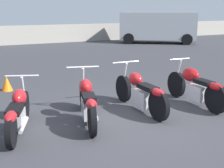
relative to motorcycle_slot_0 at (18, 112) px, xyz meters
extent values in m
plane|color=#38383D|center=(2.05, -0.42, -0.40)|extent=(60.00, 60.00, 0.00)
cube|color=#9E998E|center=(2.05, 14.94, 0.21)|extent=(40.00, 0.04, 1.22)
cylinder|color=black|center=(0.27, 0.72, -0.11)|extent=(0.30, 0.58, 0.58)
cylinder|color=black|center=(-0.24, -0.62, -0.11)|extent=(0.30, 0.58, 0.58)
cube|color=silver|center=(-0.01, -0.02, -0.14)|extent=(0.37, 0.56, 0.32)
ellipsoid|color=red|center=(0.08, 0.21, 0.21)|extent=(0.42, 0.56, 0.31)
cube|color=black|center=(-0.10, -0.25, 0.13)|extent=(0.43, 0.62, 0.10)
ellipsoid|color=red|center=(-0.23, -0.58, 0.12)|extent=(0.35, 0.48, 0.16)
cylinder|color=silver|center=(0.24, 0.62, 0.53)|extent=(0.63, 0.27, 0.04)
cylinder|color=silver|center=(0.26, 0.67, 0.21)|extent=(0.14, 0.25, 0.62)
cylinder|color=silver|center=(0.05, -0.20, -0.20)|extent=(0.32, 0.69, 0.07)
cylinder|color=black|center=(1.58, 0.71, -0.08)|extent=(0.28, 0.65, 0.65)
cylinder|color=black|center=(1.13, -0.79, -0.08)|extent=(0.28, 0.65, 0.65)
cube|color=silver|center=(1.33, -0.11, -0.11)|extent=(0.35, 0.60, 0.36)
ellipsoid|color=red|center=(1.41, 0.14, 0.28)|extent=(0.38, 0.50, 0.31)
cube|color=black|center=(1.26, -0.37, 0.20)|extent=(0.37, 0.53, 0.10)
ellipsoid|color=red|center=(1.15, -0.74, 0.18)|extent=(0.32, 0.48, 0.16)
cylinder|color=silver|center=(1.55, 0.62, 0.60)|extent=(0.69, 0.24, 0.04)
cylinder|color=silver|center=(1.57, 0.66, 0.26)|extent=(0.12, 0.26, 0.66)
cylinder|color=silver|center=(1.40, -0.30, -0.17)|extent=(0.26, 0.66, 0.07)
cylinder|color=black|center=(2.71, 0.84, -0.08)|extent=(0.12, 0.65, 0.65)
cylinder|color=black|center=(2.66, -0.69, -0.08)|extent=(0.12, 0.65, 0.65)
cube|color=silver|center=(2.68, 0.00, -0.11)|extent=(0.22, 0.56, 0.36)
ellipsoid|color=red|center=(2.69, 0.26, 0.28)|extent=(0.27, 0.45, 0.30)
cube|color=black|center=(2.67, -0.26, 0.20)|extent=(0.26, 0.57, 0.10)
ellipsoid|color=red|center=(2.66, -0.65, 0.18)|extent=(0.21, 0.45, 0.16)
cylinder|color=silver|center=(2.70, 0.74, 0.60)|extent=(0.68, 0.06, 0.04)
cylinder|color=silver|center=(2.71, 0.79, 0.26)|extent=(0.06, 0.26, 0.66)
cylinder|color=silver|center=(2.79, -0.16, -0.17)|extent=(0.09, 0.75, 0.07)
cylinder|color=black|center=(4.13, 0.57, -0.07)|extent=(0.14, 0.66, 0.66)
cylinder|color=black|center=(4.04, -0.90, -0.07)|extent=(0.14, 0.66, 0.66)
cube|color=silver|center=(4.08, -0.24, -0.10)|extent=(0.23, 0.54, 0.36)
ellipsoid|color=#AD1419|center=(4.09, 0.01, 0.29)|extent=(0.32, 0.56, 0.33)
cube|color=black|center=(4.06, -0.49, 0.21)|extent=(0.27, 0.52, 0.10)
ellipsoid|color=#AD1419|center=(4.04, -0.85, 0.19)|extent=(0.23, 0.45, 0.16)
cylinder|color=silver|center=(4.12, 0.47, 0.61)|extent=(0.58, 0.07, 0.04)
cylinder|color=silver|center=(4.13, 0.52, 0.27)|extent=(0.07, 0.26, 0.66)
cylinder|color=silver|center=(4.19, -0.39, -0.17)|extent=(0.11, 0.70, 0.07)
cube|color=#999EA8|center=(11.50, 11.61, 0.75)|extent=(5.06, 4.39, 1.74)
cube|color=black|center=(9.53, 13.05, 1.14)|extent=(1.00, 1.35, 0.52)
cylinder|color=black|center=(9.48, 12.00, -0.05)|extent=(0.69, 0.59, 0.70)
cylinder|color=black|center=(10.51, 13.41, -0.05)|extent=(0.69, 0.59, 0.70)
cylinder|color=black|center=(12.48, 9.80, -0.05)|extent=(0.69, 0.59, 0.70)
cylinder|color=black|center=(13.51, 11.21, -0.05)|extent=(0.69, 0.59, 0.70)
cone|color=orange|center=(0.33, 3.26, -0.20)|extent=(0.31, 0.31, 0.41)
camera|label=1|loc=(-1.00, -5.61, 1.83)|focal=50.00mm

